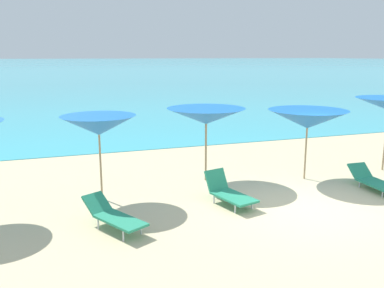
{
  "coord_description": "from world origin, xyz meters",
  "views": [
    {
      "loc": [
        -5.67,
        -7.76,
        3.55
      ],
      "look_at": [
        -2.1,
        2.53,
        1.2
      ],
      "focal_mm": 38.54,
      "sensor_mm": 36.0,
      "label": 1
    }
  ],
  "objects_px": {
    "umbrella_4": "(206,116)",
    "lounge_chair_3": "(113,215)",
    "umbrella_3": "(99,125)",
    "umbrella_5": "(308,119)",
    "lounge_chair_0": "(374,181)",
    "lounge_chair_7": "(228,192)"
  },
  "relations": [
    {
      "from": "lounge_chair_3",
      "to": "lounge_chair_7",
      "type": "height_order",
      "value": "lounge_chair_7"
    },
    {
      "from": "umbrella_3",
      "to": "umbrella_5",
      "type": "distance_m",
      "value": 5.85
    },
    {
      "from": "lounge_chair_0",
      "to": "lounge_chair_3",
      "type": "height_order",
      "value": "lounge_chair_3"
    },
    {
      "from": "umbrella_3",
      "to": "umbrella_5",
      "type": "relative_size",
      "value": 0.88
    },
    {
      "from": "lounge_chair_3",
      "to": "lounge_chair_7",
      "type": "distance_m",
      "value": 2.92
    },
    {
      "from": "lounge_chair_0",
      "to": "umbrella_4",
      "type": "bearing_deg",
      "value": 152.1
    },
    {
      "from": "lounge_chair_7",
      "to": "umbrella_4",
      "type": "bearing_deg",
      "value": 70.03
    },
    {
      "from": "umbrella_4",
      "to": "lounge_chair_3",
      "type": "xyz_separation_m",
      "value": [
        -3.05,
        -2.6,
        -1.57
      ]
    },
    {
      "from": "umbrella_5",
      "to": "umbrella_3",
      "type": "bearing_deg",
      "value": 178.37
    },
    {
      "from": "lounge_chair_7",
      "to": "lounge_chair_3",
      "type": "bearing_deg",
      "value": 176.74
    },
    {
      "from": "umbrella_3",
      "to": "lounge_chair_3",
      "type": "height_order",
      "value": "umbrella_3"
    },
    {
      "from": "umbrella_5",
      "to": "lounge_chair_7",
      "type": "bearing_deg",
      "value": -158.11
    },
    {
      "from": "umbrella_4",
      "to": "umbrella_5",
      "type": "bearing_deg",
      "value": -16.34
    },
    {
      "from": "umbrella_4",
      "to": "lounge_chair_3",
      "type": "distance_m",
      "value": 4.3
    },
    {
      "from": "umbrella_5",
      "to": "umbrella_4",
      "type": "bearing_deg",
      "value": 163.66
    },
    {
      "from": "umbrella_3",
      "to": "umbrella_4",
      "type": "xyz_separation_m",
      "value": [
        3.05,
        0.65,
        -0.01
      ]
    },
    {
      "from": "umbrella_3",
      "to": "lounge_chair_0",
      "type": "bearing_deg",
      "value": -12.97
    },
    {
      "from": "umbrella_4",
      "to": "umbrella_3",
      "type": "bearing_deg",
      "value": -167.93
    },
    {
      "from": "umbrella_3",
      "to": "lounge_chair_7",
      "type": "bearing_deg",
      "value": -25.44
    },
    {
      "from": "umbrella_4",
      "to": "lounge_chair_0",
      "type": "distance_m",
      "value": 4.88
    },
    {
      "from": "lounge_chair_3",
      "to": "umbrella_3",
      "type": "bearing_deg",
      "value": 62.39
    },
    {
      "from": "umbrella_3",
      "to": "umbrella_4",
      "type": "height_order",
      "value": "umbrella_3"
    }
  ]
}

